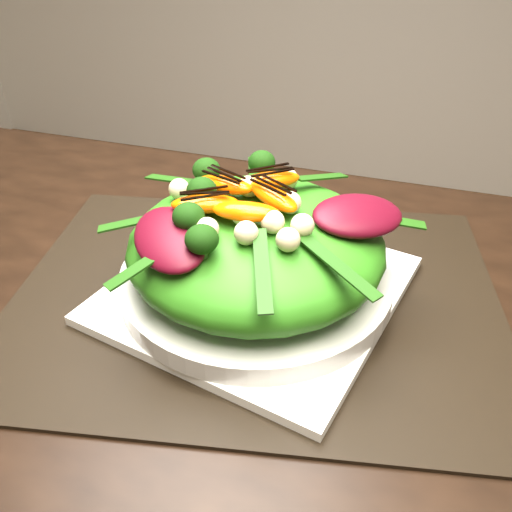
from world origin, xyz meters
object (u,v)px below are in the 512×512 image
(salad_bowl, at_px, (256,277))
(lettuce_mound, at_px, (256,245))
(dining_table, at_px, (256,474))
(placemat, at_px, (256,295))
(orange_segment, at_px, (249,181))
(plate_base, at_px, (256,289))

(salad_bowl, height_order, lettuce_mound, lettuce_mound)
(dining_table, height_order, placemat, dining_table)
(salad_bowl, bearing_deg, lettuce_mound, 0.00)
(dining_table, distance_m, orange_segment, 0.25)
(lettuce_mound, bearing_deg, salad_bowl, 0.00)
(dining_table, distance_m, lettuce_mound, 0.19)
(placemat, height_order, orange_segment, orange_segment)
(lettuce_mound, xyz_separation_m, orange_segment, (-0.02, 0.03, 0.04))
(placemat, bearing_deg, dining_table, -72.15)
(plate_base, bearing_deg, orange_segment, 116.68)
(placemat, bearing_deg, orange_segment, 116.68)
(plate_base, bearing_deg, lettuce_mound, -90.00)
(placemat, xyz_separation_m, salad_bowl, (0.00, 0.00, 0.02))
(dining_table, relative_size, orange_segment, 28.34)
(placemat, height_order, plate_base, plate_base)
(salad_bowl, xyz_separation_m, orange_segment, (-0.02, 0.03, 0.08))
(orange_segment, bearing_deg, placemat, -63.32)
(salad_bowl, height_order, orange_segment, orange_segment)
(dining_table, height_order, plate_base, dining_table)
(plate_base, bearing_deg, dining_table, -72.15)
(placemat, distance_m, salad_bowl, 0.02)
(plate_base, bearing_deg, salad_bowl, -90.00)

